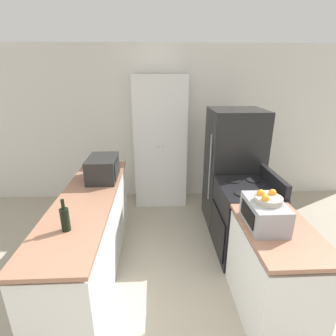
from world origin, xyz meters
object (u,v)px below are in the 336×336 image
(stove, at_px, (244,220))
(toaster_oven, at_px, (264,213))
(pantry_cabinet, at_px, (160,143))
(wine_bottle, at_px, (65,219))
(microwave, at_px, (103,168))
(refrigerator, at_px, (233,169))
(fruit_bowl, at_px, (268,198))

(stove, bearing_deg, toaster_oven, -100.30)
(pantry_cabinet, distance_m, stove, 1.88)
(pantry_cabinet, distance_m, wine_bottle, 2.43)
(pantry_cabinet, distance_m, microwave, 1.36)
(stove, bearing_deg, pantry_cabinet, 124.01)
(stove, xyz_separation_m, microwave, (-1.73, 0.33, 0.59))
(refrigerator, distance_m, fruit_bowl, 1.63)
(wine_bottle, bearing_deg, microwave, 84.55)
(stove, height_order, fruit_bowl, fruit_bowl)
(wine_bottle, height_order, fruit_bowl, fruit_bowl)
(pantry_cabinet, bearing_deg, wine_bottle, -110.23)
(pantry_cabinet, xyz_separation_m, microwave, (-0.73, -1.15, -0.02))
(wine_bottle, distance_m, toaster_oven, 1.69)
(microwave, bearing_deg, refrigerator, 14.03)
(stove, relative_size, wine_bottle, 3.69)
(pantry_cabinet, relative_size, wine_bottle, 7.39)
(fruit_bowl, bearing_deg, microwave, 144.16)
(pantry_cabinet, distance_m, fruit_bowl, 2.45)
(stove, distance_m, microwave, 1.85)
(microwave, height_order, fruit_bowl, fruit_bowl)
(toaster_oven, bearing_deg, pantry_cabinet, 110.42)
(microwave, distance_m, wine_bottle, 1.14)
(microwave, xyz_separation_m, toaster_oven, (1.58, -1.14, -0.03))
(refrigerator, relative_size, toaster_oven, 3.80)
(wine_bottle, bearing_deg, pantry_cabinet, 69.77)
(wine_bottle, relative_size, fruit_bowl, 1.27)
(wine_bottle, xyz_separation_m, toaster_oven, (1.69, -0.00, 0.01))
(refrigerator, xyz_separation_m, fruit_bowl, (-0.18, -1.59, 0.32))
(pantry_cabinet, bearing_deg, refrigerator, -34.22)
(stove, height_order, wine_bottle, wine_bottle)
(refrigerator, relative_size, microwave, 3.31)
(wine_bottle, xyz_separation_m, fruit_bowl, (1.70, -0.02, 0.16))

